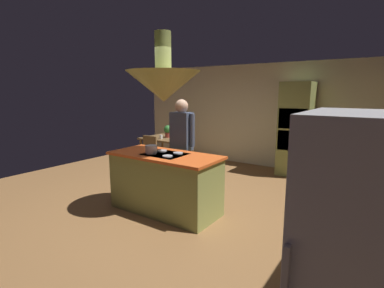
% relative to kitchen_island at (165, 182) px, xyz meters
% --- Properties ---
extents(ground, '(8.16, 8.16, 0.00)m').
position_rel_kitchen_island_xyz_m(ground, '(0.00, 0.20, -0.47)').
color(ground, olive).
extents(wall_back, '(6.80, 0.10, 2.55)m').
position_rel_kitchen_island_xyz_m(wall_back, '(0.00, 3.65, 0.81)').
color(wall_back, beige).
rests_on(wall_back, ground).
extents(kitchen_island, '(1.77, 0.81, 0.94)m').
position_rel_kitchen_island_xyz_m(kitchen_island, '(0.00, 0.00, 0.00)').
color(kitchen_island, '#8C934C').
rests_on(kitchen_island, ground).
extents(counter_run_right, '(0.73, 2.62, 0.92)m').
position_rel_kitchen_island_xyz_m(counter_run_right, '(2.84, 0.80, 0.00)').
color(counter_run_right, '#8C934C').
rests_on(counter_run_right, ground).
extents(oven_tower, '(0.66, 0.62, 2.08)m').
position_rel_kitchen_island_xyz_m(oven_tower, '(1.10, 3.24, 0.58)').
color(oven_tower, '#8C934C').
rests_on(oven_tower, ground).
extents(refrigerator, '(0.72, 0.74, 1.77)m').
position_rel_kitchen_island_xyz_m(refrigerator, '(2.80, -1.70, 0.42)').
color(refrigerator, silver).
rests_on(refrigerator, ground).
extents(dining_table, '(1.05, 0.94, 0.76)m').
position_rel_kitchen_island_xyz_m(dining_table, '(-1.70, 2.10, 0.20)').
color(dining_table, brown).
rests_on(dining_table, ground).
extents(person_at_island, '(0.53, 0.23, 1.74)m').
position_rel_kitchen_island_xyz_m(person_at_island, '(-0.17, 0.67, 0.54)').
color(person_at_island, tan).
rests_on(person_at_island, ground).
extents(range_hood, '(1.10, 1.10, 1.00)m').
position_rel_kitchen_island_xyz_m(range_hood, '(0.00, -0.00, 1.51)').
color(range_hood, '#8C934C').
extents(pendant_light_over_table, '(0.32, 0.32, 0.82)m').
position_rel_kitchen_island_xyz_m(pendant_light_over_table, '(-1.70, 2.10, 1.40)').
color(pendant_light_over_table, '#E0B266').
extents(chair_facing_island, '(0.40, 0.40, 0.87)m').
position_rel_kitchen_island_xyz_m(chair_facing_island, '(-1.70, 1.41, 0.04)').
color(chair_facing_island, brown).
rests_on(chair_facing_island, ground).
extents(chair_by_back_wall, '(0.40, 0.40, 0.87)m').
position_rel_kitchen_island_xyz_m(chair_by_back_wall, '(-1.70, 2.79, 0.04)').
color(chair_by_back_wall, brown).
rests_on(chair_by_back_wall, ground).
extents(potted_plant_on_table, '(0.20, 0.20, 0.30)m').
position_rel_kitchen_island_xyz_m(potted_plant_on_table, '(-1.66, 2.12, 0.46)').
color(potted_plant_on_table, '#99382D').
rests_on(potted_plant_on_table, dining_table).
extents(cup_on_table, '(0.07, 0.07, 0.09)m').
position_rel_kitchen_island_xyz_m(cup_on_table, '(-1.66, 1.87, 0.34)').
color(cup_on_table, white).
rests_on(cup_on_table, dining_table).
extents(cooking_pot_on_cooktop, '(0.18, 0.18, 0.12)m').
position_rel_kitchen_island_xyz_m(cooking_pot_on_cooktop, '(-0.16, -0.13, 0.54)').
color(cooking_pot_on_cooktop, '#B2B2B7').
rests_on(cooking_pot_on_cooktop, kitchen_island).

